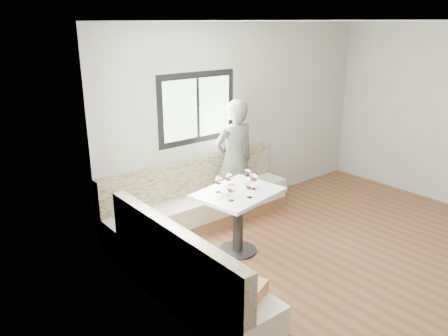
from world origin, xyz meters
The scene contains 11 objects.
room centered at (-0.08, 0.08, 1.41)m, with size 5.01×5.01×2.81m.
banquette centered at (-1.59, 1.62, 0.33)m, with size 2.90×2.80×0.95m.
table centered at (-1.15, 1.33, 0.62)m, with size 1.12×0.94×0.82m.
person centered at (-0.48, 2.19, 0.88)m, with size 0.64×0.42×1.77m, color #555750.
olive_ramekin centered at (-1.34, 1.34, 0.84)m, with size 0.11×0.11×0.04m.
wine_glass_a centered at (-1.40, 1.16, 0.97)m, with size 0.10×0.10×0.21m.
wine_glass_b centered at (-1.18, 1.09, 0.97)m, with size 0.10×0.10×0.21m.
wine_glass_c centered at (-0.95, 1.27, 0.97)m, with size 0.10×0.10×0.21m.
wine_glass_d centered at (-1.18, 1.47, 0.97)m, with size 0.10×0.10×0.21m.
wine_glass_e centered at (-0.90, 1.44, 0.97)m, with size 0.10×0.10×0.21m.
wine_glass_f centered at (-1.35, 1.46, 0.97)m, with size 0.10×0.10×0.21m.
Camera 1 is at (-4.42, -2.41, 2.79)m, focal length 35.00 mm.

